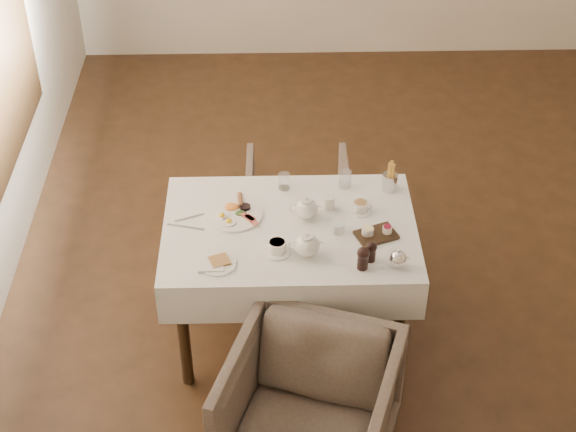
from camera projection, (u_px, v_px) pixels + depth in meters
The scene contains 20 objects.
table at pixel (290, 244), 4.51m from camera, with size 1.28×0.88×0.75m.
armchair_near at pixel (309, 413), 4.03m from camera, with size 0.73×0.75×0.69m, color #4C4038.
armchair_far at pixel (297, 206), 5.34m from camera, with size 0.61×0.63×0.57m, color #4C4038.
breakfast_plate at pixel (234, 213), 4.51m from camera, with size 0.30×0.30×0.04m.
side_plate at pixel (216, 264), 4.20m from camera, with size 0.18×0.18×0.02m.
teapot_centre at pixel (306, 207), 4.45m from camera, with size 0.16×0.13×0.13m, color white, non-canonical shape.
teapot_front at pixel (307, 244), 4.22m from camera, with size 0.17×0.13×0.14m, color white, non-canonical shape.
creamer at pixel (329, 202), 4.53m from camera, with size 0.06×0.06×0.07m, color white.
teacup_near at pixel (277, 247), 4.26m from camera, with size 0.13×0.13×0.07m.
teacup_far at pixel (360, 207), 4.52m from camera, with size 0.12×0.12×0.06m.
glass_left at pixel (284, 181), 4.67m from camera, with size 0.06×0.06×0.09m, color silver.
glass_mid at pixel (338, 225), 4.37m from camera, with size 0.06×0.06×0.09m, color silver.
glass_right at pixel (345, 179), 4.68m from camera, with size 0.07×0.07×0.09m, color silver.
condiment_board at pixel (376, 234), 4.37m from camera, with size 0.23×0.19×0.05m.
pepper_mill_left at pixel (363, 258), 4.15m from camera, with size 0.06×0.06×0.12m, color black, non-canonical shape.
pepper_mill_right at pixel (371, 251), 4.20m from camera, with size 0.05×0.05×0.11m, color black, non-canonical shape.
silver_pot at pixel (398, 258), 4.16m from camera, with size 0.10×0.08×0.11m, color white, non-canonical shape.
fries_cup at pixel (390, 178), 4.64m from camera, with size 0.08×0.08×0.17m.
cutlery_fork at pixel (191, 217), 4.49m from camera, with size 0.01×0.18×0.00m, color silver.
cutlery_knife at pixel (186, 227), 4.43m from camera, with size 0.02×0.19×0.00m, color silver.
Camera 1 is at (-0.71, -4.24, 3.54)m, focal length 55.00 mm.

